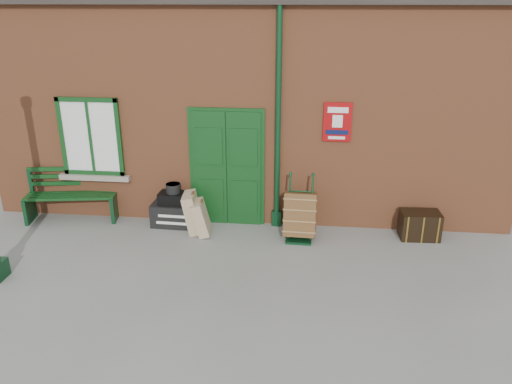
# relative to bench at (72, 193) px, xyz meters

# --- Properties ---
(ground) EXTENTS (80.00, 80.00, 0.00)m
(ground) POSITION_rel_bench_xyz_m (3.37, -1.33, -0.53)
(ground) COLOR gray
(ground) RESTS_ON ground
(station_building) EXTENTS (10.30, 4.30, 4.36)m
(station_building) POSITION_rel_bench_xyz_m (3.37, 2.16, 1.63)
(station_building) COLOR #A25834
(station_building) RESTS_ON ground
(bench) EXTENTS (1.78, 0.80, 1.06)m
(bench) POSITION_rel_bench_xyz_m (0.00, 0.00, 0.00)
(bench) COLOR #103E16
(bench) RESTS_ON ground
(houdini_trunk) EXTENTS (0.90, 0.52, 0.44)m
(houdini_trunk) POSITION_rel_bench_xyz_m (2.09, -0.08, -0.31)
(houdini_trunk) COLOR black
(houdini_trunk) RESTS_ON ground
(strongbox) EXTENTS (0.50, 0.37, 0.22)m
(strongbox) POSITION_rel_bench_xyz_m (2.04, -0.08, 0.02)
(strongbox) COLOR black
(strongbox) RESTS_ON houdini_trunk
(hatbox) EXTENTS (0.28, 0.28, 0.18)m
(hatbox) POSITION_rel_bench_xyz_m (2.07, -0.08, 0.22)
(hatbox) COLOR black
(hatbox) RESTS_ON strongbox
(suitcase_back) EXTENTS (0.39, 0.56, 0.77)m
(suitcase_back) POSITION_rel_bench_xyz_m (2.48, -0.33, -0.15)
(suitcase_back) COLOR tan
(suitcase_back) RESTS_ON ground
(suitcase_front) EXTENTS (0.38, 0.51, 0.66)m
(suitcase_front) POSITION_rel_bench_xyz_m (2.66, -0.43, -0.20)
(suitcase_front) COLOR tan
(suitcase_front) RESTS_ON ground
(porter_trolley) EXTENTS (0.58, 0.63, 1.17)m
(porter_trolley) POSITION_rel_bench_xyz_m (4.47, -0.39, -0.08)
(porter_trolley) COLOR #0D361B
(porter_trolley) RESTS_ON ground
(dark_trunk) EXTENTS (0.71, 0.48, 0.50)m
(dark_trunk) POSITION_rel_bench_xyz_m (6.65, -0.14, -0.28)
(dark_trunk) COLOR black
(dark_trunk) RESTS_ON ground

